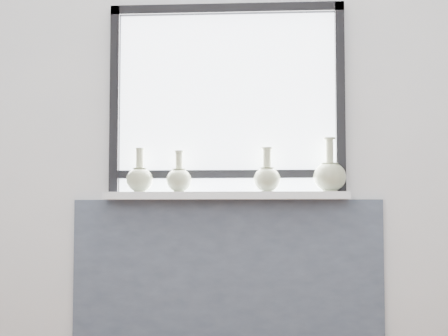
# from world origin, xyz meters

# --- Properties ---
(back_wall) EXTENTS (3.60, 0.02, 2.60)m
(back_wall) POSITION_xyz_m (0.00, 1.81, 1.30)
(back_wall) COLOR silver
(back_wall) RESTS_ON ground
(apron_panel) EXTENTS (1.70, 0.03, 0.86)m
(apron_panel) POSITION_xyz_m (0.00, 1.78, 0.43)
(apron_panel) COLOR #4C576B
(apron_panel) RESTS_ON ground
(windowsill) EXTENTS (1.32, 0.18, 0.04)m
(windowsill) POSITION_xyz_m (0.00, 1.71, 0.88)
(windowsill) COLOR white
(windowsill) RESTS_ON apron_panel
(window) EXTENTS (1.30, 0.06, 1.05)m
(window) POSITION_xyz_m (0.00, 1.77, 1.44)
(window) COLOR black
(window) RESTS_ON windowsill
(vase_a) EXTENTS (0.15, 0.15, 0.24)m
(vase_a) POSITION_xyz_m (-0.48, 1.72, 0.98)
(vase_a) COLOR #ABB48D
(vase_a) RESTS_ON windowsill
(vase_b) EXTENTS (0.14, 0.14, 0.23)m
(vase_b) POSITION_xyz_m (-0.26, 1.70, 0.97)
(vase_b) COLOR #ABB48D
(vase_b) RESTS_ON windowsill
(vase_c) EXTENTS (0.14, 0.14, 0.24)m
(vase_c) POSITION_xyz_m (0.22, 1.70, 0.98)
(vase_c) COLOR #ABB48D
(vase_c) RESTS_ON windowsill
(vase_d) EXTENTS (0.18, 0.18, 0.29)m
(vase_d) POSITION_xyz_m (0.56, 1.71, 0.99)
(vase_d) COLOR #ABB48D
(vase_d) RESTS_ON windowsill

